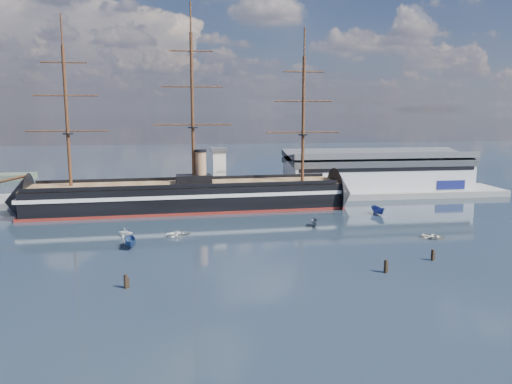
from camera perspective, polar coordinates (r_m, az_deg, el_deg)
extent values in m
plane|color=black|center=(126.72, -4.44, -3.75)|extent=(600.00, 600.00, 0.00)
cube|color=slate|center=(162.74, -1.81, -0.79)|extent=(180.00, 18.00, 2.00)
cube|color=#B7BABC|center=(177.39, 13.63, 2.09)|extent=(62.00, 20.00, 10.00)
cube|color=#3F4247|center=(176.79, 13.70, 3.89)|extent=(63.00, 21.00, 2.00)
cube|color=silver|center=(157.79, -4.22, 2.18)|extent=(4.00, 4.00, 14.00)
cube|color=#3F4247|center=(157.02, -4.26, 4.89)|extent=(5.00, 5.00, 1.00)
cube|color=black|center=(145.27, -7.86, -0.51)|extent=(88.64, 20.03, 7.00)
cube|color=silver|center=(145.07, -7.87, -0.04)|extent=(90.65, 20.37, 1.00)
cube|color=maroon|center=(145.94, -7.83, -1.92)|extent=(90.65, 20.33, 0.90)
cone|color=black|center=(152.30, -25.63, -1.01)|extent=(14.71, 16.31, 15.68)
cone|color=black|center=(152.86, 9.85, -0.18)|extent=(11.71, 16.17, 15.68)
cube|color=brown|center=(144.70, -7.89, 0.90)|extent=(88.58, 18.76, 0.40)
cube|color=black|center=(144.53, -7.11, 1.47)|extent=(10.27, 6.45, 2.50)
cylinder|color=#A0704E|center=(144.15, -6.35, 2.86)|extent=(3.20, 3.20, 9.00)
cylinder|color=#381E0F|center=(146.49, -20.81, 8.03)|extent=(0.90, 0.90, 38.00)
cylinder|color=#381E0F|center=(143.17, -7.28, 9.34)|extent=(0.90, 0.90, 42.00)
cylinder|color=#381E0F|center=(147.37, 5.42, 8.20)|extent=(0.90, 0.90, 36.00)
imported|color=navy|center=(108.92, -14.12, -6.21)|extent=(7.11, 3.25, 2.75)
imported|color=silver|center=(116.58, -8.80, -5.00)|extent=(1.87, 3.67, 1.64)
imported|color=#535B6A|center=(125.26, 6.74, -3.94)|extent=(5.61, 2.84, 2.14)
imported|color=white|center=(118.84, -14.68, -4.92)|extent=(5.03, 6.38, 2.16)
imported|color=beige|center=(119.82, 19.60, -5.05)|extent=(3.00, 3.37, 1.51)
imported|color=navy|center=(142.87, 13.77, -2.49)|extent=(7.24, 3.60, 2.77)
cylinder|color=black|center=(85.47, -14.63, -10.59)|extent=(0.64, 0.64, 3.03)
cylinder|color=black|center=(93.09, 14.57, -8.92)|extent=(0.64, 0.64, 3.10)
cylinder|color=black|center=(102.95, 19.50, -7.38)|extent=(0.64, 0.64, 2.89)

